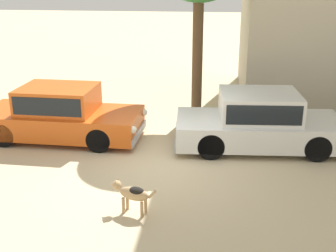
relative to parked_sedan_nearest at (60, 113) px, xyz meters
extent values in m
plane|color=#CCB78E|center=(2.91, -1.44, -0.70)|extent=(80.00, 80.00, 0.00)
cube|color=#D15619|center=(0.01, 0.00, -0.24)|extent=(4.22, 1.88, 0.61)
cube|color=#D15619|center=(-0.03, 0.00, 0.39)|extent=(1.96, 1.57, 0.65)
cube|color=black|center=(-0.03, 0.00, 0.40)|extent=(1.81, 1.59, 0.46)
cube|color=#999BA0|center=(2.08, -0.06, -0.44)|extent=(0.17, 1.73, 0.20)
sphere|color=silver|center=(2.13, 0.64, -0.10)|extent=(0.20, 0.20, 0.20)
sphere|color=silver|center=(2.09, -0.76, -0.10)|extent=(0.20, 0.20, 0.20)
cube|color=red|center=(-2.03, 0.82, -0.09)|extent=(0.04, 0.18, 0.18)
cylinder|color=black|center=(1.28, 0.75, -0.39)|extent=(0.63, 0.22, 0.62)
cylinder|color=black|center=(1.24, -0.82, -0.39)|extent=(0.63, 0.22, 0.62)
cylinder|color=black|center=(-1.22, 0.82, -0.39)|extent=(0.63, 0.22, 0.62)
cylinder|color=black|center=(-1.26, -0.75, -0.39)|extent=(0.63, 0.22, 0.62)
cube|color=silver|center=(5.19, -0.03, -0.25)|extent=(4.27, 2.12, 0.61)
cube|color=silver|center=(5.15, -0.03, 0.40)|extent=(2.01, 1.71, 0.68)
cube|color=black|center=(5.15, -0.03, 0.41)|extent=(1.86, 1.72, 0.47)
cube|color=#999BA0|center=(3.14, -0.17, -0.44)|extent=(0.24, 1.80, 0.20)
sphere|color=silver|center=(7.22, 0.85, -0.11)|extent=(0.20, 0.20, 0.20)
cube|color=red|center=(3.09, 0.62, -0.09)|extent=(0.05, 0.18, 0.18)
cube|color=red|center=(3.20, -0.97, -0.09)|extent=(0.05, 0.18, 0.18)
cylinder|color=black|center=(6.38, 0.87, -0.38)|extent=(0.66, 0.24, 0.64)
cylinder|color=black|center=(6.49, -0.76, -0.38)|extent=(0.66, 0.24, 0.64)
cylinder|color=black|center=(3.89, 0.70, -0.38)|extent=(0.66, 0.24, 0.64)
cylinder|color=black|center=(4.01, -0.93, -0.38)|extent=(0.66, 0.24, 0.64)
cylinder|color=tan|center=(2.46, -3.62, -0.54)|extent=(0.06, 0.06, 0.31)
cylinder|color=tan|center=(2.50, -3.48, -0.54)|extent=(0.06, 0.06, 0.31)
cylinder|color=tan|center=(2.82, -3.74, -0.54)|extent=(0.06, 0.06, 0.31)
cylinder|color=tan|center=(2.87, -3.59, -0.54)|extent=(0.06, 0.06, 0.31)
ellipsoid|color=tan|center=(2.66, -3.61, -0.30)|extent=(0.63, 0.37, 0.25)
ellipsoid|color=black|center=(2.71, -3.62, -0.23)|extent=(0.37, 0.28, 0.14)
sphere|color=tan|center=(2.32, -3.50, -0.19)|extent=(0.18, 0.18, 0.18)
cone|color=tan|center=(2.23, -3.47, -0.21)|extent=(0.12, 0.12, 0.10)
cone|color=tan|center=(2.31, -3.55, -0.11)|extent=(0.08, 0.08, 0.08)
cone|color=tan|center=(2.34, -3.45, -0.11)|extent=(0.08, 0.08, 0.08)
cylinder|color=tan|center=(3.01, -3.72, -0.22)|extent=(0.17, 0.10, 0.19)
cylinder|color=brown|center=(3.47, 2.47, 1.14)|extent=(0.31, 0.31, 3.68)
camera|label=1|loc=(4.11, -10.66, 3.56)|focal=47.04mm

